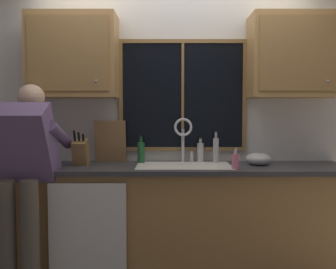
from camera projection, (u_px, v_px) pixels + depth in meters
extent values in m
cube|color=silver|center=(171.00, 123.00, 3.41)|extent=(5.32, 0.12, 2.55)
cube|color=black|center=(182.00, 96.00, 3.33)|extent=(1.10, 0.02, 0.95)
cube|color=olive|center=(182.00, 41.00, 3.29)|extent=(1.17, 0.02, 0.04)
cube|color=olive|center=(182.00, 149.00, 3.35)|extent=(1.17, 0.02, 0.04)
cube|color=olive|center=(120.00, 96.00, 3.32)|extent=(0.04, 0.02, 0.95)
cube|color=olive|center=(243.00, 96.00, 3.32)|extent=(0.03, 0.02, 0.95)
cube|color=olive|center=(182.00, 96.00, 3.32)|extent=(0.02, 0.02, 0.95)
cube|color=#A07744|center=(171.00, 221.00, 3.11)|extent=(2.92, 0.58, 0.88)
cube|color=#38383D|center=(171.00, 168.00, 3.06)|extent=(2.98, 0.62, 0.04)
cube|color=white|center=(87.00, 231.00, 2.79)|extent=(0.60, 0.02, 0.74)
cube|color=#B2844C|center=(72.00, 56.00, 3.15)|extent=(0.76, 0.33, 0.72)
cube|color=#9D7443|center=(67.00, 53.00, 2.98)|extent=(0.68, 0.01, 0.62)
sphere|color=#B2B2B7|center=(95.00, 81.00, 2.98)|extent=(0.02, 0.02, 0.02)
cube|color=#B2844C|center=(292.00, 56.00, 3.15)|extent=(0.76, 0.33, 0.72)
cube|color=#9D7443|center=(299.00, 53.00, 2.98)|extent=(0.68, 0.01, 0.62)
sphere|color=#B2B2B7|center=(327.00, 81.00, 2.99)|extent=(0.02, 0.02, 0.02)
cube|color=white|center=(183.00, 167.00, 3.07)|extent=(0.80, 0.46, 0.02)
cube|color=beige|center=(159.00, 178.00, 3.08)|extent=(0.36, 0.42, 0.20)
cube|color=beige|center=(206.00, 178.00, 3.08)|extent=(0.36, 0.42, 0.20)
cube|color=white|center=(183.00, 178.00, 3.08)|extent=(0.04, 0.42, 0.20)
cylinder|color=silver|center=(182.00, 146.00, 3.28)|extent=(0.03, 0.03, 0.30)
torus|color=silver|center=(182.00, 127.00, 3.21)|extent=(0.16, 0.02, 0.16)
cylinder|color=silver|center=(191.00, 157.00, 3.29)|extent=(0.03, 0.03, 0.09)
cylinder|color=#595147|center=(6.00, 240.00, 2.64)|extent=(0.13, 0.13, 0.88)
cylinder|color=#595147|center=(29.00, 240.00, 2.64)|extent=(0.13, 0.13, 0.88)
cube|color=slate|center=(22.00, 143.00, 2.73)|extent=(0.44, 0.46, 0.62)
sphere|color=beige|center=(30.00, 97.00, 2.88)|extent=(0.21, 0.21, 0.21)
cylinder|color=slate|center=(4.00, 135.00, 2.90)|extent=(0.09, 0.52, 0.26)
cylinder|color=slate|center=(59.00, 135.00, 2.91)|extent=(0.09, 0.52, 0.26)
cube|color=olive|center=(80.00, 153.00, 3.08)|extent=(0.12, 0.18, 0.25)
cylinder|color=black|center=(73.00, 136.00, 3.01)|extent=(0.02, 0.05, 0.09)
cylinder|color=black|center=(78.00, 137.00, 3.01)|extent=(0.02, 0.04, 0.08)
cylinder|color=black|center=(82.00, 137.00, 3.01)|extent=(0.02, 0.04, 0.06)
cube|color=#997047|center=(109.00, 142.00, 3.27)|extent=(0.28, 0.10, 0.38)
ellipsoid|color=#B7B7BC|center=(257.00, 159.00, 3.11)|extent=(0.22, 0.22, 0.11)
cylinder|color=pink|center=(234.00, 161.00, 2.88)|extent=(0.06, 0.06, 0.12)
cylinder|color=silver|center=(234.00, 152.00, 2.88)|extent=(0.02, 0.02, 0.04)
cylinder|color=silver|center=(235.00, 149.00, 2.86)|extent=(0.01, 0.04, 0.01)
cylinder|color=#B7B7BC|center=(199.00, 153.00, 3.29)|extent=(0.06, 0.06, 0.17)
cylinder|color=#929296|center=(199.00, 141.00, 3.29)|extent=(0.03, 0.03, 0.04)
cylinder|color=black|center=(199.00, 138.00, 3.28)|extent=(0.03, 0.03, 0.01)
cylinder|color=#B7B7BC|center=(215.00, 151.00, 3.24)|extent=(0.05, 0.05, 0.22)
cylinder|color=#929296|center=(215.00, 135.00, 3.23)|extent=(0.02, 0.02, 0.05)
cylinder|color=black|center=(215.00, 132.00, 3.23)|extent=(0.03, 0.03, 0.01)
cylinder|color=#1E592D|center=(140.00, 153.00, 3.24)|extent=(0.07, 0.07, 0.18)
cylinder|color=#184724|center=(140.00, 140.00, 3.23)|extent=(0.03, 0.03, 0.05)
cylinder|color=black|center=(140.00, 137.00, 3.23)|extent=(0.03, 0.03, 0.01)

